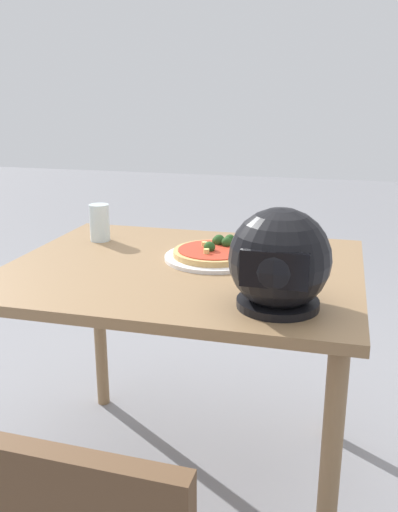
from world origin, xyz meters
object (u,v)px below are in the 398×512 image
object	(u,v)px
dining_table	(184,295)
drinking_glass	(100,223)
motorcycle_helmet	(279,261)
pizza	(215,251)

from	to	relation	value
dining_table	drinking_glass	world-z (taller)	drinking_glass
dining_table	motorcycle_helmet	bearing A→B (deg)	140.10
motorcycle_helmet	pizza	bearing A→B (deg)	-55.98
pizza	motorcycle_helmet	world-z (taller)	motorcycle_helmet
dining_table	motorcycle_helmet	distance (m)	0.47
motorcycle_helmet	drinking_glass	size ratio (longest dim) A/B	1.91
motorcycle_helmet	dining_table	bearing A→B (deg)	-39.90
motorcycle_helmet	drinking_glass	world-z (taller)	motorcycle_helmet
pizza	dining_table	bearing A→B (deg)	50.03
dining_table	drinking_glass	xyz separation A→B (m)	(0.37, -0.20, 0.16)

